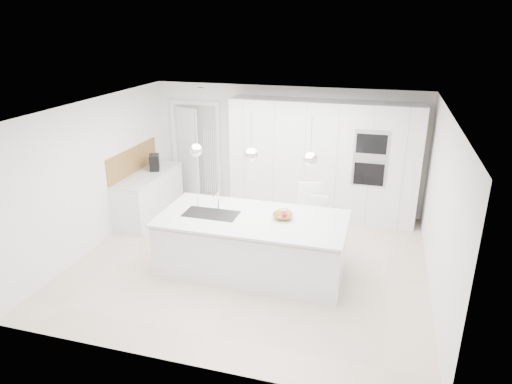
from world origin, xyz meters
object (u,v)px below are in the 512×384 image
(island_base, at_px, (252,247))
(bar_stool_right, at_px, (316,227))
(bar_stool_left, at_px, (306,219))
(espresso_machine, at_px, (154,162))
(fruit_bowl, at_px, (283,216))

(island_base, distance_m, bar_stool_right, 1.20)
(bar_stool_left, xyz_separation_m, bar_stool_right, (0.19, -0.07, -0.09))
(island_base, distance_m, bar_stool_left, 1.13)
(bar_stool_left, height_order, bar_stool_right, bar_stool_left)
(island_base, xyz_separation_m, bar_stool_left, (0.69, 0.88, 0.16))
(bar_stool_left, bearing_deg, espresso_machine, 153.67)
(island_base, bearing_deg, fruit_bowl, 16.33)
(bar_stool_left, relative_size, bar_stool_right, 1.18)
(fruit_bowl, xyz_separation_m, bar_stool_left, (0.24, 0.75, -0.35))
(fruit_bowl, xyz_separation_m, bar_stool_right, (0.42, 0.69, -0.43))
(fruit_bowl, height_order, bar_stool_right, bar_stool_right)
(fruit_bowl, relative_size, bar_stool_right, 0.30)
(island_base, distance_m, fruit_bowl, 0.69)
(island_base, relative_size, fruit_bowl, 9.25)
(espresso_machine, height_order, bar_stool_left, espresso_machine)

